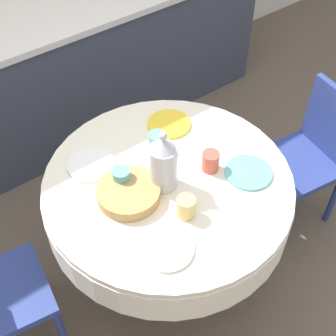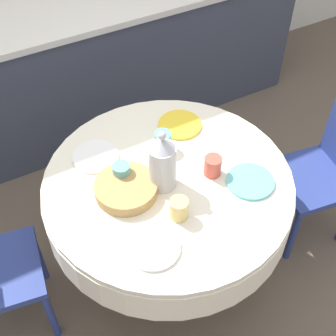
{
  "view_description": "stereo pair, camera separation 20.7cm",
  "coord_description": "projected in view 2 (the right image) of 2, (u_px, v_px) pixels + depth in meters",
  "views": [
    {
      "loc": [
        -0.84,
        -1.13,
        2.35
      ],
      "look_at": [
        0.0,
        0.0,
        0.83
      ],
      "focal_mm": 50.0,
      "sensor_mm": 36.0,
      "label": 1
    },
    {
      "loc": [
        -0.66,
        -1.24,
        2.35
      ],
      "look_at": [
        0.0,
        0.0,
        0.83
      ],
      "focal_mm": 50.0,
      "sensor_mm": 36.0,
      "label": 2
    }
  ],
  "objects": [
    {
      "name": "ground_plane",
      "position": [
        168.0,
        266.0,
        2.68
      ],
      "size": [
        12.0,
        12.0,
        0.0
      ],
      "primitive_type": "plane",
      "color": "brown"
    },
    {
      "name": "cup_near_left",
      "position": [
        179.0,
        209.0,
        1.96
      ],
      "size": [
        0.08,
        0.08,
        0.1
      ],
      "primitive_type": "cylinder",
      "color": "#DBB766",
      "rests_on": "dining_table"
    },
    {
      "name": "cup_near_right",
      "position": [
        213.0,
        166.0,
        2.12
      ],
      "size": [
        0.08,
        0.08,
        0.1
      ],
      "primitive_type": "cylinder",
      "color": "#CC4C3D",
      "rests_on": "dining_table"
    },
    {
      "name": "cup_far_right",
      "position": [
        163.0,
        141.0,
        2.24
      ],
      "size": [
        0.08,
        0.08,
        0.1
      ],
      "primitive_type": "cylinder",
      "color": "#5BA39E",
      "rests_on": "dining_table"
    },
    {
      "name": "coffee_carafe",
      "position": [
        162.0,
        163.0,
        2.01
      ],
      "size": [
        0.12,
        0.12,
        0.32
      ],
      "color": "#B2B2B7",
      "rests_on": "dining_table"
    },
    {
      "name": "plate_far_right",
      "position": [
        180.0,
        125.0,
        2.38
      ],
      "size": [
        0.22,
        0.22,
        0.01
      ],
      "primitive_type": "cylinder",
      "color": "yellow",
      "rests_on": "dining_table"
    },
    {
      "name": "kitchen_counter",
      "position": [
        72.0,
        73.0,
        3.16
      ],
      "size": [
        3.24,
        0.64,
        0.93
      ],
      "color": "#383D4C",
      "rests_on": "ground_plane"
    },
    {
      "name": "bread_basket",
      "position": [
        126.0,
        188.0,
        2.06
      ],
      "size": [
        0.28,
        0.28,
        0.06
      ],
      "primitive_type": "cylinder",
      "color": "#AD844C",
      "rests_on": "dining_table"
    },
    {
      "name": "cup_far_left",
      "position": [
        122.0,
        173.0,
        2.09
      ],
      "size": [
        0.08,
        0.08,
        0.1
      ],
      "primitive_type": "cylinder",
      "color": "#5BA39E",
      "rests_on": "dining_table"
    },
    {
      "name": "chair_left",
      "position": [
        326.0,
        168.0,
        2.54
      ],
      "size": [
        0.45,
        0.45,
        0.86
      ],
      "rotation": [
        0.0,
        0.0,
        1.43
      ],
      "color": "navy",
      "rests_on": "ground_plane"
    },
    {
      "name": "plate_near_left",
      "position": [
        153.0,
        248.0,
        1.88
      ],
      "size": [
        0.22,
        0.22,
        0.01
      ],
      "primitive_type": "cylinder",
      "color": "white",
      "rests_on": "dining_table"
    },
    {
      "name": "dining_table",
      "position": [
        168.0,
        198.0,
        2.23
      ],
      "size": [
        1.16,
        1.16,
        0.75
      ],
      "color": "brown",
      "rests_on": "ground_plane"
    },
    {
      "name": "plate_far_left",
      "position": [
        96.0,
        157.0,
        2.22
      ],
      "size": [
        0.22,
        0.22,
        0.01
      ],
      "primitive_type": "cylinder",
      "color": "white",
      "rests_on": "dining_table"
    },
    {
      "name": "plate_near_right",
      "position": [
        250.0,
        181.0,
        2.12
      ],
      "size": [
        0.22,
        0.22,
        0.01
      ],
      "primitive_type": "cylinder",
      "color": "#60BCB7",
      "rests_on": "dining_table"
    }
  ]
}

